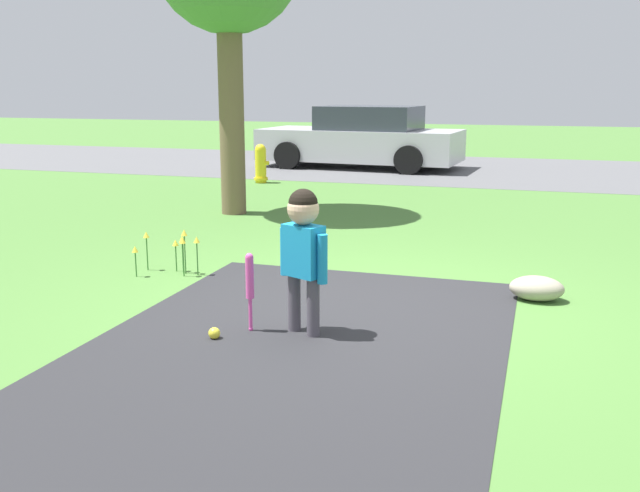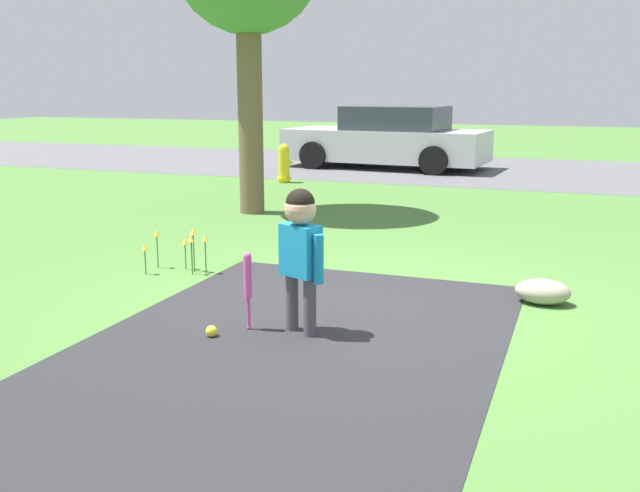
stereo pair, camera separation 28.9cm
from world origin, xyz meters
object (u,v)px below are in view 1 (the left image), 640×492
Objects in this scene: parked_car at (362,139)px; sports_ball at (214,333)px; child at (303,241)px; fire_hydrant at (261,164)px; baseball_bat at (250,281)px.

sports_ball is at bearing 102.97° from parked_car.
child reaches higher than fire_hydrant.
fire_hydrant is at bearing 138.16° from child.
child is 0.24× the size of parked_car.
parked_car is at bearing 125.94° from child.
baseball_bat is at bearing 104.08° from parked_car.
sports_ball is 0.02× the size of parked_car.
fire_hydrant is (-3.49, 7.79, -0.34)m from child.
fire_hydrant is at bearing 111.53° from baseball_bat.
parked_car is (-2.31, 10.92, -0.05)m from child.
child is 1.81× the size of baseball_bat.
sports_ball is 11.38m from parked_car.
baseball_bat is 0.13× the size of parked_car.
sports_ball is 0.12× the size of fire_hydrant.
parked_car is (1.18, 3.13, 0.28)m from fire_hydrant.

